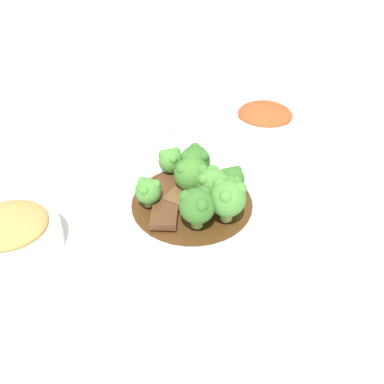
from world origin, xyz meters
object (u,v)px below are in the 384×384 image
at_px(main_plate, 192,205).
at_px(broccoli_floret_2, 195,160).
at_px(beef_strip_1, 214,183).
at_px(broccoli_floret_5, 213,183).
at_px(sauce_dish, 321,282).
at_px(broccoli_floret_7, 232,179).
at_px(broccoli_floret_8, 191,174).
at_px(broccoli_floret_1, 171,160).
at_px(side_bowl_appetizer, 12,232).
at_px(broccoli_floret_6, 148,191).
at_px(broccoli_floret_3, 229,187).
at_px(serving_spoon, 183,163).
at_px(beef_strip_0, 164,211).
at_px(broccoli_floret_4, 197,205).
at_px(broccoli_floret_0, 227,198).
at_px(beef_strip_2, 184,200).
at_px(side_bowl_kimchi, 264,121).
at_px(beef_strip_3, 169,186).

bearing_deg(main_plate, broccoli_floret_2, -44.58).
xyz_separation_m(beef_strip_1, broccoli_floret_5, (-0.02, 0.02, 0.03)).
bearing_deg(sauce_dish, broccoli_floret_7, -7.49).
bearing_deg(broccoli_floret_8, sauce_dish, -175.23).
xyz_separation_m(broccoli_floret_1, side_bowl_appetizer, (0.03, 0.23, -0.02)).
bearing_deg(broccoli_floret_6, broccoli_floret_5, -123.72).
height_order(beef_strip_1, broccoli_floret_3, broccoli_floret_3).
relative_size(broccoli_floret_7, serving_spoon, 0.23).
distance_m(main_plate, broccoli_floret_5, 0.05).
xyz_separation_m(beef_strip_0, broccoli_floret_1, (0.06, -0.06, 0.02)).
bearing_deg(broccoli_floret_4, broccoli_floret_5, -62.82).
bearing_deg(side_bowl_appetizer, main_plate, -112.49).
relative_size(broccoli_floret_7, sauce_dish, 0.64).
bearing_deg(broccoli_floret_1, broccoli_floret_6, 118.10).
xyz_separation_m(broccoli_floret_0, broccoli_floret_6, (0.09, 0.06, -0.01)).
bearing_deg(beef_strip_2, broccoli_floret_1, -22.82).
bearing_deg(broccoli_floret_0, broccoli_floret_3, -46.95).
bearing_deg(broccoli_floret_2, side_bowl_appetizer, 77.71).
relative_size(beef_strip_2, broccoli_floret_5, 1.15).
distance_m(beef_strip_2, broccoli_floret_3, 0.06).
relative_size(broccoli_floret_0, side_bowl_kimchi, 0.51).
height_order(broccoli_floret_2, broccoli_floret_6, broccoli_floret_2).
relative_size(broccoli_floret_5, serving_spoon, 0.28).
distance_m(beef_strip_3, broccoli_floret_5, 0.07).
height_order(beef_strip_0, side_bowl_appetizer, side_bowl_appetizer).
xyz_separation_m(beef_strip_1, beef_strip_2, (-0.00, 0.06, 0.00)).
distance_m(serving_spoon, sauce_dish, 0.27).
xyz_separation_m(beef_strip_3, broccoli_floret_6, (-0.01, 0.04, 0.02)).
bearing_deg(sauce_dish, broccoli_floret_8, 4.77).
bearing_deg(sauce_dish, serving_spoon, -2.21).
bearing_deg(beef_strip_3, broccoli_floret_3, -151.87).
bearing_deg(serving_spoon, broccoli_floret_4, 149.09).
bearing_deg(broccoli_floret_8, broccoli_floret_3, -158.07).
bearing_deg(beef_strip_1, sauce_dish, 176.07).
xyz_separation_m(broccoli_floret_0, sauce_dish, (-0.14, -0.02, -0.05)).
height_order(broccoli_floret_1, side_bowl_appetizer, broccoli_floret_1).
xyz_separation_m(broccoli_floret_7, broccoli_floret_8, (0.04, 0.04, 0.01)).
bearing_deg(side_bowl_kimchi, beef_strip_1, 111.94).
relative_size(beef_strip_1, broccoli_floret_3, 1.47).
relative_size(broccoli_floret_1, side_bowl_kimchi, 0.38).
bearing_deg(broccoli_floret_1, broccoli_floret_8, 179.29).
bearing_deg(broccoli_floret_8, side_bowl_kimchi, -73.86).
bearing_deg(broccoli_floret_5, broccoli_floret_0, 165.56).
distance_m(beef_strip_2, broccoli_floret_7, 0.07).
bearing_deg(broccoli_floret_0, beef_strip_0, 43.66).
bearing_deg(broccoli_floret_3, main_plate, 43.13).
relative_size(beef_strip_3, side_bowl_appetizer, 0.60).
bearing_deg(beef_strip_0, broccoli_floret_8, -76.72).
distance_m(beef_strip_3, side_bowl_kimchi, 0.24).
xyz_separation_m(broccoli_floret_6, side_bowl_appetizer, (0.06, 0.17, -0.02)).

